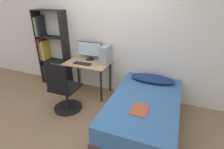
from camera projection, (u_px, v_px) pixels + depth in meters
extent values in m
plane|color=#846647|center=(77.00, 125.00, 3.07)|extent=(14.00, 14.00, 0.00)
cube|color=silver|center=(107.00, 37.00, 3.74)|extent=(8.00, 0.05, 2.50)
cube|color=tan|center=(88.00, 63.00, 3.79)|extent=(0.95, 0.60, 0.02)
cylinder|color=black|center=(66.00, 80.00, 3.88)|extent=(0.04, 0.04, 0.72)
cylinder|color=black|center=(101.00, 87.00, 3.60)|extent=(0.04, 0.04, 0.72)
cylinder|color=black|center=(78.00, 71.00, 4.30)|extent=(0.04, 0.04, 0.72)
cylinder|color=black|center=(110.00, 77.00, 4.02)|extent=(0.04, 0.04, 0.72)
cube|color=black|center=(41.00, 48.00, 4.31)|extent=(0.02, 0.30, 1.78)
cube|color=black|center=(66.00, 51.00, 4.07)|extent=(0.02, 0.30, 1.78)
cube|color=black|center=(58.00, 82.00, 4.56)|extent=(0.71, 0.30, 0.02)
cube|color=black|center=(55.00, 61.00, 4.31)|extent=(0.71, 0.30, 0.02)
cube|color=black|center=(52.00, 37.00, 4.06)|extent=(0.71, 0.30, 0.02)
cube|color=black|center=(48.00, 10.00, 3.82)|extent=(0.71, 0.30, 0.02)
cube|color=black|center=(47.00, 72.00, 4.57)|extent=(0.03, 0.25, 0.45)
cube|color=black|center=(48.00, 72.00, 4.56)|extent=(0.04, 0.25, 0.45)
cube|color=#2870B7|center=(49.00, 73.00, 4.56)|extent=(0.04, 0.25, 0.38)
cube|color=red|center=(43.00, 49.00, 4.31)|extent=(0.03, 0.25, 0.52)
cube|color=teal|center=(44.00, 51.00, 4.31)|extent=(0.04, 0.25, 0.44)
cube|color=gold|center=(46.00, 50.00, 4.29)|extent=(0.04, 0.25, 0.47)
cube|color=gold|center=(39.00, 26.00, 4.08)|extent=(0.03, 0.25, 0.42)
cube|color=#2870B7|center=(40.00, 27.00, 4.08)|extent=(0.03, 0.25, 0.39)
cube|color=black|center=(41.00, 26.00, 4.05)|extent=(0.04, 0.25, 0.45)
cylinder|color=black|center=(68.00, 107.00, 3.52)|extent=(0.55, 0.55, 0.03)
cylinder|color=black|center=(67.00, 98.00, 3.43)|extent=(0.05, 0.05, 0.43)
cube|color=black|center=(66.00, 87.00, 3.33)|extent=(0.48, 0.48, 0.04)
cube|color=black|center=(56.00, 79.00, 3.02)|extent=(0.43, 0.04, 0.53)
cube|color=#4C3D2D|center=(143.00, 119.00, 3.03)|extent=(1.13, 1.91, 0.24)
cube|color=#38669E|center=(144.00, 106.00, 2.92)|extent=(1.09, 1.87, 0.29)
ellipsoid|color=navy|center=(152.00, 79.00, 3.42)|extent=(0.86, 0.36, 0.11)
cube|color=#B24C2D|center=(140.00, 110.00, 2.59)|extent=(0.24, 0.32, 0.01)
cylinder|color=black|center=(90.00, 59.00, 3.96)|extent=(0.20, 0.20, 0.01)
cylinder|color=black|center=(90.00, 57.00, 3.94)|extent=(0.04, 0.04, 0.09)
cube|color=black|center=(89.00, 49.00, 3.86)|extent=(0.59, 0.01, 0.32)
cube|color=#B2D1EF|center=(89.00, 49.00, 3.86)|extent=(0.57, 0.01, 0.30)
cube|color=black|center=(82.00, 64.00, 3.70)|extent=(0.39, 0.13, 0.02)
cube|color=#99999E|center=(105.00, 55.00, 3.68)|extent=(0.16, 0.34, 0.37)
cube|color=#B7B7BC|center=(71.00, 61.00, 3.88)|extent=(0.07, 0.14, 0.01)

